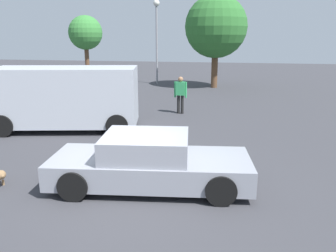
# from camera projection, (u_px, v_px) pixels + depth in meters

# --- Properties ---
(ground_plane) EXTENTS (80.00, 80.00, 0.00)m
(ground_plane) POSITION_uv_depth(u_px,v_px,m) (137.00, 189.00, 7.61)
(ground_plane) COLOR #38383D
(sedan_foreground) EXTENTS (4.60, 2.28, 1.21)m
(sedan_foreground) POSITION_uv_depth(u_px,v_px,m) (149.00, 163.00, 7.64)
(sedan_foreground) COLOR gray
(sedan_foreground) RESTS_ON ground_plane
(van_white) EXTENTS (5.38, 3.07, 2.25)m
(van_white) POSITION_uv_depth(u_px,v_px,m) (65.00, 97.00, 12.28)
(van_white) COLOR #B2B7C1
(van_white) RESTS_ON ground_plane
(pedestrian) EXTENTS (0.57, 0.25, 1.63)m
(pedestrian) POSITION_uv_depth(u_px,v_px,m) (180.00, 92.00, 14.92)
(pedestrian) COLOR black
(pedestrian) RESTS_ON ground_plane
(light_post_mid) EXTENTS (0.44, 0.44, 5.78)m
(light_post_mid) POSITION_uv_depth(u_px,v_px,m) (157.00, 27.00, 23.90)
(light_post_mid) COLOR gray
(light_post_mid) RESTS_ON ground_plane
(tree_back_left) EXTENTS (3.29, 3.29, 5.36)m
(tree_back_left) POSITION_uv_depth(u_px,v_px,m) (86.00, 33.00, 33.35)
(tree_back_left) COLOR brown
(tree_back_left) RESTS_ON ground_plane
(tree_back_center) EXTENTS (4.02, 4.02, 5.96)m
(tree_back_center) POSITION_uv_depth(u_px,v_px,m) (216.00, 27.00, 22.00)
(tree_back_center) COLOR brown
(tree_back_center) RESTS_ON ground_plane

